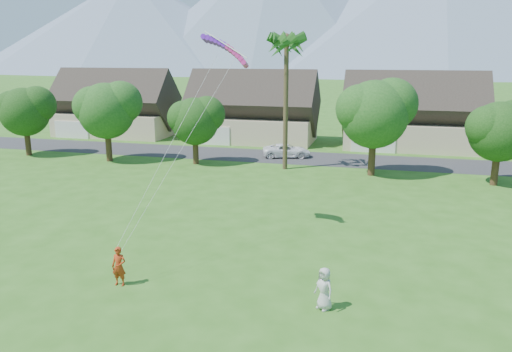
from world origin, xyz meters
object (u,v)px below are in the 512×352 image
(watcher, at_px, (324,289))
(parafoil_kite, at_px, (227,47))
(kite_flyer, at_px, (119,266))
(parked_car, at_px, (287,151))

(watcher, xyz_separation_m, parafoil_kite, (-6.83, 8.25, 10.02))
(kite_flyer, xyz_separation_m, parafoil_kite, (2.74, 8.43, 10.01))
(kite_flyer, relative_size, watcher, 1.01)
(watcher, bearing_deg, parked_car, 140.75)
(kite_flyer, height_order, parafoil_kite, parafoil_kite)
(watcher, bearing_deg, parafoil_kite, 166.30)
(parafoil_kite, bearing_deg, kite_flyer, -106.68)
(parked_car, bearing_deg, watcher, 179.06)
(watcher, height_order, parked_car, watcher)
(watcher, xyz_separation_m, parked_car, (-7.84, 31.36, -0.24))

